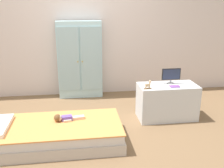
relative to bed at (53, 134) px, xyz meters
name	(u,v)px	position (x,y,z in m)	size (l,w,h in m)	color
ground_plane	(87,130)	(0.44, 0.33, -0.14)	(10.00, 10.00, 0.02)	brown
back_wall	(81,23)	(0.44, 1.90, 1.22)	(6.40, 0.05, 2.70)	silver
bed	(53,134)	(0.00, 0.00, 0.00)	(1.74, 0.83, 0.27)	beige
doll	(64,118)	(0.14, 0.09, 0.17)	(0.39, 0.15, 0.10)	#6B4CB2
wardrobe	(80,60)	(0.40, 1.72, 0.58)	(0.80, 0.29, 1.41)	silver
tv_stand	(167,102)	(1.68, 0.55, 0.14)	(0.88, 0.44, 0.54)	silver
tv_monitor	(171,75)	(1.75, 0.62, 0.54)	(0.29, 0.10, 0.23)	#99999E
rocking_horse_toy	(148,85)	(1.34, 0.42, 0.47)	(0.11, 0.04, 0.13)	#8E6642
book_purple	(175,86)	(1.75, 0.45, 0.41)	(0.14, 0.09, 0.02)	#8E51B2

